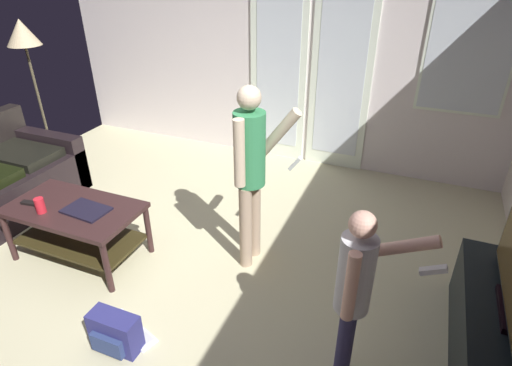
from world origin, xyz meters
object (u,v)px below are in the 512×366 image
coffee_table (76,220)px  backpack (115,333)px  floor_lamp (24,40)px  person_child (356,289)px  cup_near_edge (40,206)px  tv_remote_black (31,203)px  loose_keyboard (132,329)px  person_adult (251,164)px  tv_stand (494,340)px  laptop_closed (86,210)px

coffee_table → backpack: 1.16m
coffee_table → floor_lamp: floor_lamp is taller
person_child → coffee_table: bearing=171.7°
backpack → cup_near_edge: bearing=153.6°
person_child → floor_lamp: (-4.02, 1.67, 0.74)m
person_child → tv_remote_black: (-2.70, 0.24, -0.23)m
loose_keyboard → person_adult: bearing=65.6°
coffee_table → loose_keyboard: size_ratio=2.39×
person_adult → cup_near_edge: size_ratio=11.95×
coffee_table → backpack: bearing=-37.4°
tv_stand → floor_lamp: 5.16m
laptop_closed → tv_remote_black: tv_remote_black is taller
loose_keyboard → tv_remote_black: tv_remote_black is taller
laptop_closed → tv_stand: bearing=6.0°
coffee_table → tv_stand: (3.19, 0.09, -0.13)m
person_child → loose_keyboard: bearing=-172.5°
tv_stand → loose_keyboard: (-2.29, -0.63, -0.23)m
tv_stand → tv_remote_black: size_ratio=8.25×
coffee_table → tv_remote_black: 0.39m
person_adult → laptop_closed: (-1.23, -0.52, -0.40)m
tv_remote_black → floor_lamp: bearing=125.2°
floor_lamp → tv_remote_black: 2.17m
loose_keyboard → laptop_closed: size_ratio=1.28×
backpack → tv_remote_black: 1.43m
loose_keyboard → cup_near_edge: 1.27m
tv_stand → person_child: size_ratio=1.14×
cup_near_edge → tv_stand: bearing=4.2°
floor_lamp → laptop_closed: 2.45m
backpack → person_child: bearing=13.3°
tv_stand → backpack: bearing=-161.2°
backpack → laptop_closed: bearing=137.9°
coffee_table → floor_lamp: (-1.66, 1.33, 1.12)m
cup_near_edge → floor_lamp: bearing=135.2°
coffee_table → person_child: person_child is taller
coffee_table → tv_stand: 3.19m
floor_lamp → loose_keyboard: size_ratio=3.72×
floor_lamp → tv_stand: bearing=-14.3°
backpack → cup_near_edge: (-1.07, 0.53, 0.43)m
backpack → tv_remote_black: (-1.25, 0.59, 0.38)m
backpack → loose_keyboard: size_ratio=0.74×
coffee_table → cup_near_edge: cup_near_edge is taller
tv_remote_black → person_child: bearing=-12.7°
laptop_closed → person_child: bearing=-4.5°
person_child → floor_lamp: bearing=157.4°
tv_stand → loose_keyboard: 2.38m
coffee_table → person_child: (2.36, -0.35, 0.38)m
laptop_closed → tv_remote_black: bearing=-165.1°
backpack → cup_near_edge: cup_near_edge is taller
tv_stand → laptop_closed: size_ratio=3.91×
tv_stand → person_adult: person_adult is taller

